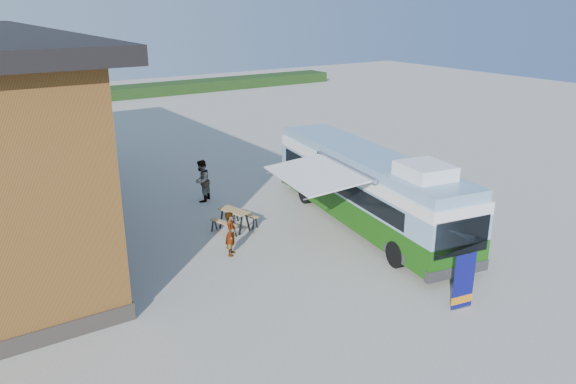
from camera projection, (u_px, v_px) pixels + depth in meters
ground at (319, 263)px, 19.17m from camera, size 100.00×100.00×0.00m
hedge at (149, 90)px, 53.20m from camera, size 40.00×3.00×1.00m
bus at (367, 186)px, 21.91m from camera, size 4.12×11.41×3.43m
awning at (320, 176)px, 20.23m from camera, size 3.10×4.37×0.51m
banner at (463, 286)px, 16.14m from camera, size 0.74×0.26×1.72m
picnic_table at (234, 215)px, 21.76m from camera, size 1.74×1.63×0.82m
person_a at (231, 233)px, 19.56m from camera, size 0.66×0.70×1.60m
person_b at (202, 181)px, 24.83m from camera, size 1.16×1.14×1.89m
slurry_tanker at (29, 140)px, 31.21m from camera, size 2.28×5.34×2.00m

